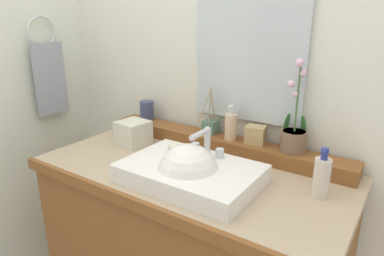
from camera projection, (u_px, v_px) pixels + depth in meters
The scene contains 14 objects.
wall_back at pixel (243, 35), 1.52m from camera, with size 2.81×0.20×2.71m, color silver.
back_ledge at pixel (221, 143), 1.52m from camera, with size 1.15×0.12×0.06m, color brown.
sink_basin at pixel (189, 174), 1.22m from camera, with size 0.49×0.33×0.26m.
soap_bar at pixel (176, 147), 1.35m from camera, with size 0.07×0.04×0.02m, color beige.
potted_plant at pixel (294, 133), 1.33m from camera, with size 0.11×0.11×0.37m.
soap_dispenser at pixel (231, 126), 1.46m from camera, with size 0.05×0.06×0.15m.
tumbler_cup at pixel (147, 111), 1.74m from camera, with size 0.07×0.07×0.10m, color #384363.
reed_diffuser at pixel (210, 126), 1.56m from camera, with size 0.07×0.07×0.22m.
trinket_box at pixel (255, 135), 1.42m from camera, with size 0.08×0.06×0.08m, color tan.
lotion_bottle at pixel (322, 177), 1.11m from camera, with size 0.05×0.06×0.17m.
tissue_box at pixel (133, 133), 1.58m from camera, with size 0.13×0.13×0.11m, color beige.
mirror at pixel (249, 45), 1.40m from camera, with size 0.49×0.02×0.63m, color silver.
towel_ring at pixel (42, 31), 1.76m from camera, with size 0.16×0.16×0.01m, color silver.
hand_towel at pixel (50, 79), 1.83m from camera, with size 0.02×0.18×0.38m, color #9197A5.
Camera 1 is at (0.70, -1.01, 1.43)m, focal length 31.83 mm.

